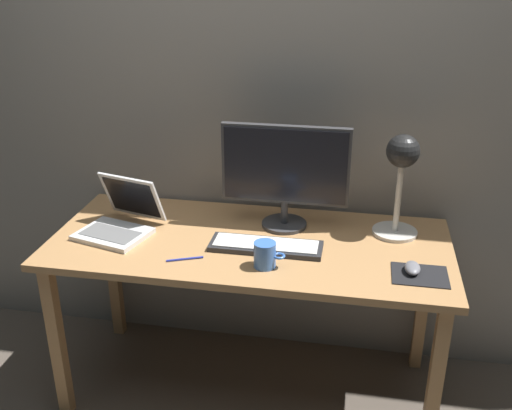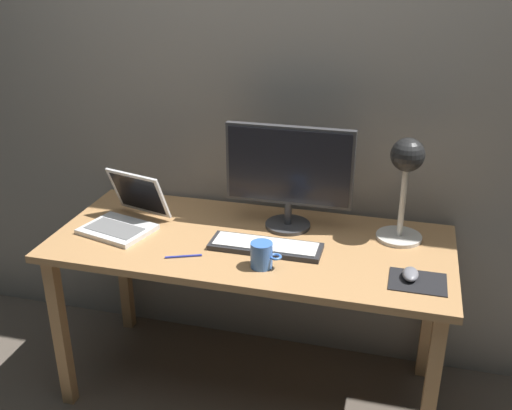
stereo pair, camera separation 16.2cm
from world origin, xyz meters
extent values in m
plane|color=brown|center=(0.00, 0.00, 0.00)|extent=(4.80, 4.80, 0.00)
cube|color=gray|center=(0.00, 0.40, 1.30)|extent=(4.80, 0.06, 2.60)
cube|color=tan|center=(0.00, 0.00, 0.72)|extent=(1.60, 0.70, 0.03)
cube|color=tan|center=(-0.74, -0.29, 0.35)|extent=(0.05, 0.05, 0.71)
cube|color=tan|center=(0.74, -0.29, 0.35)|extent=(0.05, 0.05, 0.71)
cube|color=tan|center=(-0.74, 0.29, 0.35)|extent=(0.05, 0.05, 0.71)
cube|color=tan|center=(0.74, 0.29, 0.35)|extent=(0.05, 0.05, 0.71)
cylinder|color=#38383A|center=(0.12, 0.16, 0.75)|extent=(0.19, 0.19, 0.01)
cylinder|color=#38383A|center=(0.12, 0.16, 0.80)|extent=(0.03, 0.03, 0.09)
cube|color=#38383A|center=(0.12, 0.16, 1.01)|extent=(0.52, 0.03, 0.33)
cube|color=black|center=(0.12, 0.14, 1.01)|extent=(0.50, 0.00, 0.30)
cube|color=#28282B|center=(0.08, -0.06, 0.75)|extent=(0.44, 0.14, 0.02)
cube|color=silver|center=(0.08, -0.06, 0.76)|extent=(0.41, 0.11, 0.01)
cube|color=silver|center=(-0.55, -0.06, 0.75)|extent=(0.32, 0.28, 0.02)
cube|color=slate|center=(-0.56, -0.08, 0.76)|extent=(0.25, 0.17, 0.00)
cube|color=silver|center=(-0.52, 0.08, 0.86)|extent=(0.29, 0.16, 0.20)
cube|color=black|center=(-0.52, 0.08, 0.86)|extent=(0.25, 0.14, 0.17)
cylinder|color=beige|center=(0.58, 0.17, 0.75)|extent=(0.18, 0.18, 0.01)
cylinder|color=silver|center=(0.58, 0.17, 0.91)|extent=(0.02, 0.02, 0.32)
sphere|color=black|center=(0.58, 0.17, 1.10)|extent=(0.13, 0.13, 0.13)
sphere|color=#FFEAB2|center=(0.58, 0.16, 1.06)|extent=(0.05, 0.05, 0.05)
cube|color=black|center=(0.65, -0.16, 0.74)|extent=(0.20, 0.16, 0.00)
ellipsoid|color=slate|center=(0.63, -0.15, 0.76)|extent=(0.06, 0.10, 0.03)
cylinder|color=#3F72CC|center=(0.10, -0.20, 0.79)|extent=(0.08, 0.08, 0.10)
torus|color=#3F72CC|center=(0.15, -0.20, 0.79)|extent=(0.05, 0.05, 0.01)
cylinder|color=#2633A5|center=(-0.21, -0.20, 0.74)|extent=(0.13, 0.06, 0.01)
camera|label=1|loc=(0.41, -2.09, 1.83)|focal=41.69mm
camera|label=2|loc=(0.57, -2.05, 1.83)|focal=41.69mm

